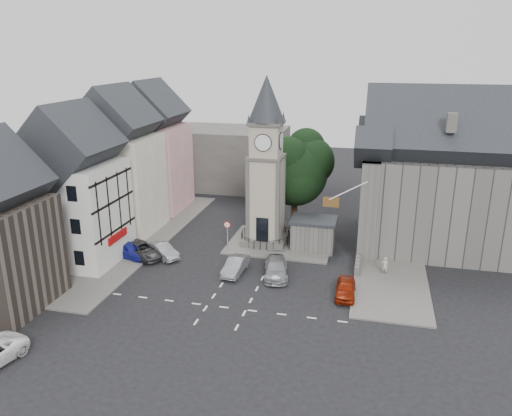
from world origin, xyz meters
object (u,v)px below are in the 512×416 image
(car_east_red, at_px, (345,288))
(stone_shelter, at_px, (313,234))
(pedestrian, at_px, (385,266))
(car_west_blue, at_px, (129,250))
(clock_tower, at_px, (266,163))

(car_east_red, bearing_deg, stone_shelter, 110.93)
(car_east_red, relative_size, pedestrian, 2.34)
(stone_shelter, bearing_deg, pedestrian, -33.03)
(car_west_blue, bearing_deg, clock_tower, -44.68)
(car_east_red, bearing_deg, car_west_blue, 170.31)
(clock_tower, relative_size, stone_shelter, 3.78)
(stone_shelter, bearing_deg, car_east_red, -67.71)
(car_west_blue, height_order, pedestrian, pedestrian)
(pedestrian, bearing_deg, stone_shelter, -29.84)
(car_west_blue, relative_size, car_east_red, 1.15)
(stone_shelter, distance_m, car_west_blue, 17.42)
(stone_shelter, height_order, car_west_blue, stone_shelter)
(stone_shelter, xyz_separation_m, pedestrian, (6.67, -4.34, -0.73))
(clock_tower, xyz_separation_m, stone_shelter, (4.80, -0.49, -6.57))
(car_west_blue, distance_m, car_east_red, 20.21)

